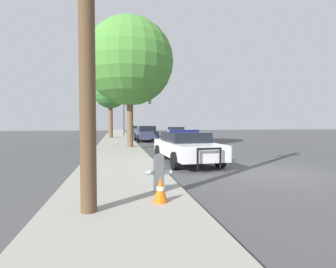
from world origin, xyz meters
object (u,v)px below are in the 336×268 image
at_px(car_background_midblock, 146,133).
at_px(tree_sidewalk_mid, 110,92).
at_px(traffic_light, 135,107).
at_px(traffic_cone, 161,190).
at_px(police_car, 186,146).
at_px(car_background_oncoming, 176,131).
at_px(tree_sidewalk_near, 130,62).
at_px(fire_hydrant, 159,171).
at_px(car_background_distant, 134,129).

xyz_separation_m(car_background_midblock, tree_sidewalk_mid, (-3.36, 4.73, 4.37)).
bearing_deg(traffic_light, traffic_cone, -92.87).
xyz_separation_m(police_car, car_background_oncoming, (4.32, 20.61, -0.04)).
relative_size(police_car, car_background_oncoming, 1.24).
distance_m(police_car, car_background_oncoming, 21.05).
relative_size(traffic_light, car_background_oncoming, 1.25).
height_order(traffic_light, car_background_oncoming, traffic_light).
distance_m(traffic_light, car_background_midblock, 9.28).
bearing_deg(tree_sidewalk_mid, tree_sidewalk_near, -82.52).
relative_size(fire_hydrant, traffic_cone, 1.71).
bearing_deg(tree_sidewalk_mid, police_car, -78.99).
xyz_separation_m(police_car, tree_sidewalk_near, (-2.06, 6.80, 5.11)).
relative_size(traffic_light, tree_sidewalk_near, 0.59).
bearing_deg(traffic_cone, tree_sidewalk_near, 89.85).
xyz_separation_m(traffic_light, car_background_midblock, (0.45, -8.79, -2.96)).
distance_m(car_background_midblock, tree_sidewalk_near, 8.75).
height_order(tree_sidewalk_near, traffic_cone, tree_sidewalk_near).
bearing_deg(tree_sidewalk_near, traffic_light, 84.93).
bearing_deg(fire_hydrant, traffic_light, 87.27).
bearing_deg(police_car, fire_hydrant, 65.21).
xyz_separation_m(car_background_distant, traffic_cone, (-2.03, -40.43, -0.29)).
relative_size(police_car, tree_sidewalk_mid, 0.73).
relative_size(fire_hydrant, car_background_oncoming, 0.22).
xyz_separation_m(police_car, car_background_midblock, (-0.22, 13.70, 0.05)).
bearing_deg(car_background_distant, police_car, -90.30).
height_order(fire_hydrant, car_background_distant, car_background_distant).
xyz_separation_m(fire_hydrant, car_background_oncoming, (6.29, 25.53, 0.09)).
height_order(tree_sidewalk_mid, tree_sidewalk_near, tree_sidewalk_near).
bearing_deg(fire_hydrant, car_background_distant, 87.22).
relative_size(car_background_oncoming, car_background_distant, 1.00).
relative_size(car_background_midblock, car_background_distant, 1.05).
distance_m(police_car, fire_hydrant, 5.30).
relative_size(traffic_light, tree_sidewalk_mid, 0.74).
xyz_separation_m(traffic_light, car_background_oncoming, (4.99, -1.88, -3.04)).
bearing_deg(police_car, car_background_midblock, -91.95).
height_order(car_background_oncoming, car_background_distant, car_background_distant).
relative_size(fire_hydrant, car_background_midblock, 0.21).
bearing_deg(tree_sidewalk_near, tree_sidewalk_mid, 97.48).
distance_m(car_background_oncoming, car_background_midblock, 8.27).
bearing_deg(car_background_midblock, fire_hydrant, -96.90).
bearing_deg(tree_sidewalk_mid, car_background_distant, 77.69).
bearing_deg(car_background_oncoming, fire_hydrant, 73.69).
height_order(car_background_oncoming, tree_sidewalk_near, tree_sidewalk_near).
distance_m(fire_hydrant, tree_sidewalk_mid, 23.84).
bearing_deg(traffic_cone, fire_hydrant, 82.98).
xyz_separation_m(tree_sidewalk_near, traffic_cone, (-0.03, -12.65, -5.45)).
xyz_separation_m(traffic_light, car_background_distant, (0.61, 12.09, -3.06)).
height_order(car_background_oncoming, traffic_cone, car_background_oncoming).
distance_m(police_car, tree_sidewalk_near, 8.75).
distance_m(fire_hydrant, tree_sidewalk_near, 12.84).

